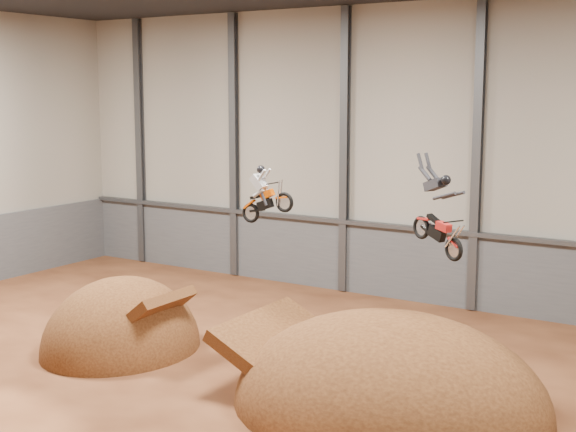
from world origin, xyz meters
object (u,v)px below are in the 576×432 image
object	(u,v)px
fmx_rider_a	(270,189)
fmx_rider_b	(436,207)
landing_ramp	(389,406)
takeoff_ramp	(122,349)

from	to	relation	value
fmx_rider_a	fmx_rider_b	size ratio (longest dim) A/B	0.70
landing_ramp	fmx_rider_b	xyz separation A→B (m)	(0.95, 1.14, 6.37)
takeoff_ramp	fmx_rider_b	size ratio (longest dim) A/B	2.10
takeoff_ramp	fmx_rider_b	world-z (taller)	fmx_rider_b
fmx_rider_b	fmx_rider_a	bearing A→B (deg)	-148.52
takeoff_ramp	fmx_rider_b	bearing A→B (deg)	6.80
fmx_rider_a	fmx_rider_b	bearing A→B (deg)	4.78
takeoff_ramp	fmx_rider_a	size ratio (longest dim) A/B	2.99
fmx_rider_a	fmx_rider_b	xyz separation A→B (m)	(5.96, 0.37, -0.21)
landing_ramp	fmx_rider_a	distance (m)	8.31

